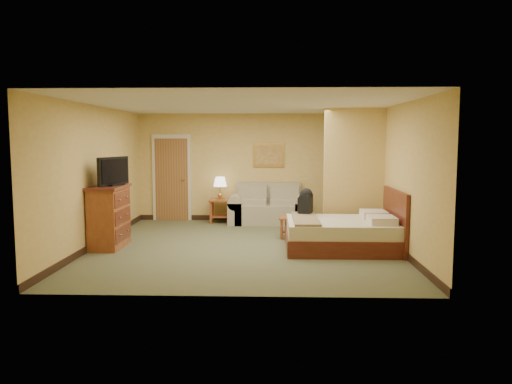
{
  "coord_description": "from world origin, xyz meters",
  "views": [
    {
      "loc": [
        0.51,
        -9.12,
        1.97
      ],
      "look_at": [
        0.19,
        0.6,
        0.95
      ],
      "focal_mm": 35.0,
      "sensor_mm": 36.0,
      "label": 1
    }
  ],
  "objects_px": {
    "loveseat": "(268,210)",
    "coffee_table": "(298,222)",
    "bed": "(345,233)",
    "dresser": "(109,216)"
  },
  "relations": [
    {
      "from": "loveseat",
      "to": "dresser",
      "type": "xyz_separation_m",
      "value": [
        -2.9,
        -2.75,
        0.27
      ]
    },
    {
      "from": "loveseat",
      "to": "bed",
      "type": "bearing_deg",
      "value": -63.43
    },
    {
      "from": "bed",
      "to": "dresser",
      "type": "bearing_deg",
      "value": 179.4
    },
    {
      "from": "loveseat",
      "to": "bed",
      "type": "relative_size",
      "value": 0.95
    },
    {
      "from": "loveseat",
      "to": "coffee_table",
      "type": "height_order",
      "value": "loveseat"
    },
    {
      "from": "coffee_table",
      "to": "dresser",
      "type": "bearing_deg",
      "value": -163.23
    },
    {
      "from": "dresser",
      "to": "bed",
      "type": "bearing_deg",
      "value": -0.6
    },
    {
      "from": "coffee_table",
      "to": "bed",
      "type": "bearing_deg",
      "value": -54.31
    },
    {
      "from": "dresser",
      "to": "bed",
      "type": "distance_m",
      "value": 4.3
    },
    {
      "from": "dresser",
      "to": "bed",
      "type": "relative_size",
      "value": 0.58
    }
  ]
}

